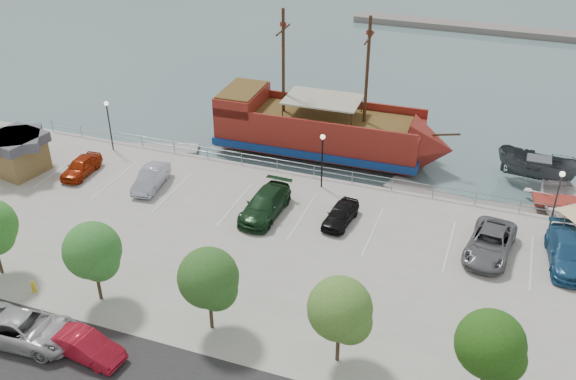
% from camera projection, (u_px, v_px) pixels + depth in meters
% --- Properties ---
extents(ground, '(160.00, 160.00, 0.00)m').
position_uv_depth(ground, '(292.00, 245.00, 42.87)').
color(ground, '#486769').
extents(sidewalk, '(100.00, 4.00, 0.05)m').
position_uv_depth(sidewalk, '(229.00, 332.00, 34.24)').
color(sidewalk, '#9B9B8A').
rests_on(sidewalk, land_slab).
extents(seawall_railing, '(50.00, 0.06, 1.00)m').
position_uv_depth(seawall_railing, '(327.00, 173.00, 48.42)').
color(seawall_railing, gray).
rests_on(seawall_railing, land_slab).
extents(far_shore, '(40.00, 3.00, 0.80)m').
position_uv_depth(far_shore, '(504.00, 30.00, 84.34)').
color(far_shore, gray).
rests_on(far_shore, ground).
extents(pirate_ship, '(20.03, 6.02, 12.57)m').
position_uv_depth(pirate_ship, '(336.00, 133.00, 53.07)').
color(pirate_ship, maroon).
rests_on(pirate_ship, ground).
extents(patrol_boat, '(6.74, 3.86, 2.46)m').
position_uv_depth(patrol_boat, '(537.00, 170.00, 49.38)').
color(patrol_boat, '#40464A').
rests_on(patrol_boat, ground).
extents(speedboat, '(5.69, 7.26, 1.37)m').
position_uv_depth(speedboat, '(561.00, 207.00, 45.83)').
color(speedboat, white).
rests_on(speedboat, ground).
extents(dock_west, '(6.86, 3.92, 0.38)m').
position_uv_depth(dock_west, '(159.00, 150.00, 54.74)').
color(dock_west, gray).
rests_on(dock_west, ground).
extents(dock_mid, '(7.49, 4.07, 0.41)m').
position_uv_depth(dock_mid, '(432.00, 197.00, 47.92)').
color(dock_mid, gray).
rests_on(dock_mid, ground).
extents(dock_east, '(6.95, 3.03, 0.38)m').
position_uv_depth(dock_east, '(526.00, 213.00, 45.95)').
color(dock_east, gray).
rests_on(dock_east, ground).
extents(shed, '(4.38, 4.38, 3.08)m').
position_uv_depth(shed, '(17.00, 152.00, 48.88)').
color(shed, olive).
rests_on(shed, land_slab).
extents(street_van, '(5.97, 3.11, 1.60)m').
position_uv_depth(street_van, '(25.00, 329.00, 33.30)').
color(street_van, '#B0B1B1').
rests_on(street_van, street).
extents(street_sedan, '(4.29, 1.95, 1.37)m').
position_uv_depth(street_sedan, '(86.00, 346.00, 32.37)').
color(street_sedan, '#B01225').
rests_on(street_sedan, street).
extents(fire_hydrant, '(0.27, 0.27, 0.78)m').
position_uv_depth(fire_hydrant, '(34.00, 286.00, 36.91)').
color(fire_hydrant, gold).
rests_on(fire_hydrant, sidewalk).
extents(lamp_post_left, '(0.36, 0.36, 4.28)m').
position_uv_depth(lamp_post_left, '(108.00, 117.00, 51.45)').
color(lamp_post_left, black).
rests_on(lamp_post_left, land_slab).
extents(lamp_post_mid, '(0.36, 0.36, 4.28)m').
position_uv_depth(lamp_post_mid, '(322.00, 152.00, 46.15)').
color(lamp_post_mid, black).
rests_on(lamp_post_mid, land_slab).
extents(lamp_post_right, '(0.36, 0.36, 4.28)m').
position_uv_depth(lamp_post_right, '(559.00, 190.00, 41.44)').
color(lamp_post_right, black).
rests_on(lamp_post_right, land_slab).
extents(tree_c, '(3.30, 3.20, 5.00)m').
position_uv_depth(tree_c, '(94.00, 253.00, 34.83)').
color(tree_c, '#473321').
rests_on(tree_c, sidewalk).
extents(tree_d, '(3.30, 3.20, 5.00)m').
position_uv_depth(tree_d, '(210.00, 281.00, 32.77)').
color(tree_d, '#473321').
rests_on(tree_d, sidewalk).
extents(tree_e, '(3.30, 3.20, 5.00)m').
position_uv_depth(tree_e, '(342.00, 312.00, 30.71)').
color(tree_e, '#473321').
rests_on(tree_e, sidewalk).
extents(tree_f, '(3.30, 3.20, 5.00)m').
position_uv_depth(tree_f, '(493.00, 348.00, 28.65)').
color(tree_f, '#473321').
rests_on(tree_f, sidewalk).
extents(parked_car_a, '(1.83, 4.11, 1.38)m').
position_uv_depth(parked_car_a, '(81.00, 166.00, 48.98)').
color(parked_car_a, '#9C2408').
rests_on(parked_car_a, land_slab).
extents(parked_car_b, '(2.09, 4.49, 1.43)m').
position_uv_depth(parked_car_b, '(151.00, 178.00, 47.30)').
color(parked_car_b, '#9EA1B2').
rests_on(parked_car_b, land_slab).
extents(parked_car_d, '(2.43, 5.61, 1.61)m').
position_uv_depth(parked_car_d, '(265.00, 204.00, 43.97)').
color(parked_car_d, black).
rests_on(parked_car_d, land_slab).
extents(parked_car_e, '(1.97, 4.04, 1.33)m').
position_uv_depth(parked_car_e, '(341.00, 214.00, 43.13)').
color(parked_car_e, black).
rests_on(parked_car_e, land_slab).
extents(parked_car_g, '(3.22, 5.86, 1.56)m').
position_uv_depth(parked_car_g, '(490.00, 243.00, 40.00)').
color(parked_car_g, slate).
rests_on(parked_car_g, land_slab).
extents(parked_car_h, '(2.87, 5.77, 1.61)m').
position_uv_depth(parked_car_h, '(568.00, 252.00, 39.11)').
color(parked_car_h, '#1E507B').
rests_on(parked_car_h, land_slab).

